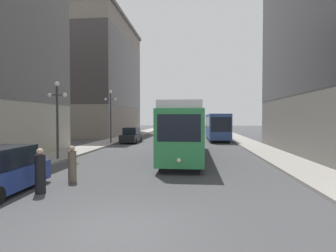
{
  "coord_description": "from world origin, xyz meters",
  "views": [
    {
      "loc": [
        2.0,
        -6.88,
        2.94
      ],
      "look_at": [
        0.37,
        10.0,
        2.44
      ],
      "focal_mm": 28.83,
      "sensor_mm": 36.0,
      "label": 1
    }
  ],
  "objects_px": {
    "pedestrian_crossing_far": "(40,172)",
    "lamp_post_left_far": "(111,109)",
    "pedestrian_crossing_near": "(72,165)",
    "parked_car_left_mid": "(1,172)",
    "streetcar": "(184,129)",
    "parked_car_left_near": "(131,136)",
    "transit_bus": "(217,125)",
    "lamp_post_left_near": "(57,108)"
  },
  "relations": [
    {
      "from": "parked_car_left_mid",
      "to": "pedestrian_crossing_far",
      "type": "relative_size",
      "value": 2.49
    },
    {
      "from": "parked_car_left_mid",
      "to": "pedestrian_crossing_near",
      "type": "distance_m",
      "value": 2.87
    },
    {
      "from": "parked_car_left_mid",
      "to": "lamp_post_left_near",
      "type": "height_order",
      "value": "lamp_post_left_near"
    },
    {
      "from": "pedestrian_crossing_near",
      "to": "lamp_post_left_far",
      "type": "bearing_deg",
      "value": 110.22
    },
    {
      "from": "transit_bus",
      "to": "pedestrian_crossing_near",
      "type": "xyz_separation_m",
      "value": [
        -8.68,
        -25.07,
        -1.17
      ]
    },
    {
      "from": "pedestrian_crossing_near",
      "to": "pedestrian_crossing_far",
      "type": "bearing_deg",
      "value": -92.26
    },
    {
      "from": "parked_car_left_mid",
      "to": "pedestrian_crossing_near",
      "type": "height_order",
      "value": "parked_car_left_mid"
    },
    {
      "from": "transit_bus",
      "to": "lamp_post_left_far",
      "type": "distance_m",
      "value": 14.59
    },
    {
      "from": "lamp_post_left_far",
      "to": "streetcar",
      "type": "bearing_deg",
      "value": -46.95
    },
    {
      "from": "streetcar",
      "to": "parked_car_left_near",
      "type": "distance_m",
      "value": 13.18
    },
    {
      "from": "streetcar",
      "to": "lamp_post_left_far",
      "type": "distance_m",
      "value": 12.77
    },
    {
      "from": "parked_car_left_near",
      "to": "lamp_post_left_near",
      "type": "distance_m",
      "value": 14.4
    },
    {
      "from": "lamp_post_left_near",
      "to": "transit_bus",
      "type": "bearing_deg",
      "value": 57.1
    },
    {
      "from": "streetcar",
      "to": "pedestrian_crossing_near",
      "type": "xyz_separation_m",
      "value": [
        -4.84,
        -8.54,
        -1.32
      ]
    },
    {
      "from": "parked_car_left_mid",
      "to": "lamp_post_left_far",
      "type": "height_order",
      "value": "lamp_post_left_far"
    },
    {
      "from": "streetcar",
      "to": "lamp_post_left_far",
      "type": "bearing_deg",
      "value": 133.04
    },
    {
      "from": "transit_bus",
      "to": "pedestrian_crossing_near",
      "type": "height_order",
      "value": "transit_bus"
    },
    {
      "from": "parked_car_left_near",
      "to": "parked_car_left_mid",
      "type": "distance_m",
      "value": 21.98
    },
    {
      "from": "parked_car_left_near",
      "to": "pedestrian_crossing_near",
      "type": "xyz_separation_m",
      "value": [
        1.87,
        -19.81,
        -0.07
      ]
    },
    {
      "from": "streetcar",
      "to": "pedestrian_crossing_far",
      "type": "distance_m",
      "value": 11.82
    },
    {
      "from": "parked_car_left_near",
      "to": "lamp_post_left_near",
      "type": "bearing_deg",
      "value": -98.36
    },
    {
      "from": "streetcar",
      "to": "lamp_post_left_near",
      "type": "relative_size",
      "value": 2.62
    },
    {
      "from": "pedestrian_crossing_far",
      "to": "lamp_post_left_far",
      "type": "height_order",
      "value": "lamp_post_left_far"
    },
    {
      "from": "streetcar",
      "to": "lamp_post_left_near",
      "type": "bearing_deg",
      "value": -162.49
    },
    {
      "from": "pedestrian_crossing_far",
      "to": "transit_bus",
      "type": "bearing_deg",
      "value": 99.76
    },
    {
      "from": "streetcar",
      "to": "pedestrian_crossing_far",
      "type": "relative_size",
      "value": 7.87
    },
    {
      "from": "streetcar",
      "to": "lamp_post_left_near",
      "type": "height_order",
      "value": "lamp_post_left_near"
    },
    {
      "from": "parked_car_left_near",
      "to": "pedestrian_crossing_far",
      "type": "height_order",
      "value": "parked_car_left_near"
    },
    {
      "from": "parked_car_left_near",
      "to": "pedestrian_crossing_far",
      "type": "distance_m",
      "value": 21.86
    },
    {
      "from": "parked_car_left_mid",
      "to": "lamp_post_left_near",
      "type": "relative_size",
      "value": 0.83
    },
    {
      "from": "transit_bus",
      "to": "pedestrian_crossing_near",
      "type": "relative_size",
      "value": 6.99
    },
    {
      "from": "pedestrian_crossing_near",
      "to": "lamp_post_left_far",
      "type": "distance_m",
      "value": 18.45
    },
    {
      "from": "streetcar",
      "to": "lamp_post_left_far",
      "type": "height_order",
      "value": "lamp_post_left_far"
    },
    {
      "from": "pedestrian_crossing_near",
      "to": "lamp_post_left_far",
      "type": "xyz_separation_m",
      "value": [
        -3.77,
        17.76,
        3.24
      ]
    },
    {
      "from": "pedestrian_crossing_far",
      "to": "lamp_post_left_near",
      "type": "xyz_separation_m",
      "value": [
        -3.4,
        7.81,
        2.83
      ]
    },
    {
      "from": "parked_car_left_near",
      "to": "pedestrian_crossing_far",
      "type": "xyz_separation_m",
      "value": [
        1.5,
        -21.8,
        -0.02
      ]
    },
    {
      "from": "transit_bus",
      "to": "lamp_post_left_near",
      "type": "height_order",
      "value": "lamp_post_left_near"
    },
    {
      "from": "pedestrian_crossing_far",
      "to": "lamp_post_left_far",
      "type": "relative_size",
      "value": 0.3
    },
    {
      "from": "parked_car_left_mid",
      "to": "lamp_post_left_far",
      "type": "bearing_deg",
      "value": 93.73
    },
    {
      "from": "transit_bus",
      "to": "parked_car_left_near",
      "type": "height_order",
      "value": "transit_bus"
    },
    {
      "from": "pedestrian_crossing_near",
      "to": "lamp_post_left_near",
      "type": "height_order",
      "value": "lamp_post_left_near"
    },
    {
      "from": "parked_car_left_near",
      "to": "lamp_post_left_far",
      "type": "height_order",
      "value": "lamp_post_left_far"
    }
  ]
}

